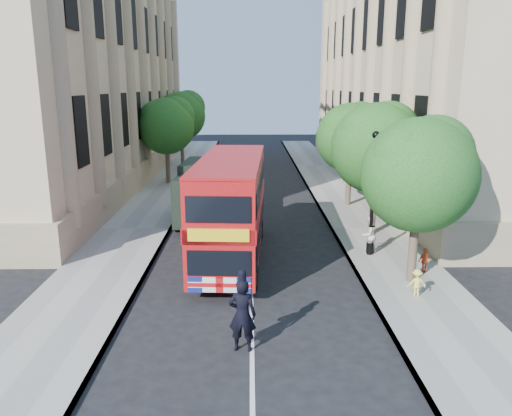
{
  "coord_description": "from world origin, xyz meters",
  "views": [
    {
      "loc": [
        -0.04,
        -13.92,
        7.05
      ],
      "look_at": [
        0.19,
        5.33,
        2.3
      ],
      "focal_mm": 35.0,
      "sensor_mm": 36.0,
      "label": 1
    }
  ],
  "objects_px": {
    "police_constable": "(242,315)",
    "woman_pedestrian": "(369,235)",
    "lamp_post": "(373,199)",
    "box_van": "(203,194)",
    "double_decker_bus": "(231,206)"
  },
  "relations": [
    {
      "from": "police_constable",
      "to": "woman_pedestrian",
      "type": "xyz_separation_m",
      "value": [
        5.21,
        7.7,
        -0.12
      ]
    },
    {
      "from": "lamp_post",
      "to": "woman_pedestrian",
      "type": "bearing_deg",
      "value": 111.73
    },
    {
      "from": "lamp_post",
      "to": "police_constable",
      "type": "height_order",
      "value": "lamp_post"
    },
    {
      "from": "lamp_post",
      "to": "box_van",
      "type": "height_order",
      "value": "lamp_post"
    },
    {
      "from": "box_van",
      "to": "double_decker_bus",
      "type": "bearing_deg",
      "value": -70.3
    },
    {
      "from": "double_decker_bus",
      "to": "woman_pedestrian",
      "type": "distance_m",
      "value": 5.93
    },
    {
      "from": "lamp_post",
      "to": "double_decker_bus",
      "type": "distance_m",
      "value": 5.82
    },
    {
      "from": "box_van",
      "to": "woman_pedestrian",
      "type": "relative_size",
      "value": 3.52
    },
    {
      "from": "box_van",
      "to": "lamp_post",
      "type": "bearing_deg",
      "value": -33.05
    },
    {
      "from": "double_decker_bus",
      "to": "police_constable",
      "type": "distance_m",
      "value": 7.49
    },
    {
      "from": "lamp_post",
      "to": "police_constable",
      "type": "bearing_deg",
      "value": -124.73
    },
    {
      "from": "woman_pedestrian",
      "to": "lamp_post",
      "type": "bearing_deg",
      "value": 77.34
    },
    {
      "from": "double_decker_bus",
      "to": "box_van",
      "type": "bearing_deg",
      "value": 109.3
    },
    {
      "from": "double_decker_bus",
      "to": "woman_pedestrian",
      "type": "xyz_separation_m",
      "value": [
        5.76,
        0.34,
        -1.38
      ]
    },
    {
      "from": "lamp_post",
      "to": "police_constable",
      "type": "distance_m",
      "value": 9.35
    }
  ]
}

